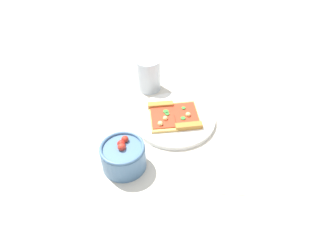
{
  "coord_description": "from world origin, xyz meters",
  "views": [
    {
      "loc": [
        -0.65,
        -0.16,
        0.62
      ],
      "look_at": [
        -0.04,
        -0.04,
        0.03
      ],
      "focal_mm": 32.38,
      "sensor_mm": 36.0,
      "label": 1
    }
  ],
  "objects_px": {
    "salad_bowl": "(123,156)",
    "soda_glass": "(149,75)",
    "pizza_slice_near": "(186,117)",
    "paper_napkin": "(230,177)",
    "plate": "(175,119)",
    "pizza_slice_far": "(163,115)"
  },
  "relations": [
    {
      "from": "pizza_slice_near",
      "to": "plate",
      "type": "bearing_deg",
      "value": 92.79
    },
    {
      "from": "plate",
      "to": "soda_glass",
      "type": "bearing_deg",
      "value": 37.63
    },
    {
      "from": "pizza_slice_near",
      "to": "paper_napkin",
      "type": "relative_size",
      "value": 1.29
    },
    {
      "from": "paper_napkin",
      "to": "soda_glass",
      "type": "bearing_deg",
      "value": 41.26
    },
    {
      "from": "pizza_slice_near",
      "to": "soda_glass",
      "type": "distance_m",
      "value": 0.21
    },
    {
      "from": "pizza_slice_far",
      "to": "plate",
      "type": "bearing_deg",
      "value": -87.21
    },
    {
      "from": "salad_bowl",
      "to": "plate",
      "type": "bearing_deg",
      "value": -26.65
    },
    {
      "from": "salad_bowl",
      "to": "soda_glass",
      "type": "bearing_deg",
      "value": 2.59
    },
    {
      "from": "salad_bowl",
      "to": "paper_napkin",
      "type": "xyz_separation_m",
      "value": [
        0.01,
        -0.27,
        -0.04
      ]
    },
    {
      "from": "plate",
      "to": "pizza_slice_far",
      "type": "xyz_separation_m",
      "value": [
        -0.0,
        0.04,
        0.01
      ]
    },
    {
      "from": "plate",
      "to": "paper_napkin",
      "type": "bearing_deg",
      "value": -136.06
    },
    {
      "from": "pizza_slice_far",
      "to": "salad_bowl",
      "type": "distance_m",
      "value": 0.2
    },
    {
      "from": "plate",
      "to": "soda_glass",
      "type": "xyz_separation_m",
      "value": [
        0.15,
        0.11,
        0.05
      ]
    },
    {
      "from": "soda_glass",
      "to": "paper_napkin",
      "type": "height_order",
      "value": "soda_glass"
    },
    {
      "from": "pizza_slice_far",
      "to": "paper_napkin",
      "type": "bearing_deg",
      "value": -130.38
    },
    {
      "from": "pizza_slice_near",
      "to": "paper_napkin",
      "type": "bearing_deg",
      "value": -142.58
    },
    {
      "from": "plate",
      "to": "paper_napkin",
      "type": "distance_m",
      "value": 0.25
    },
    {
      "from": "salad_bowl",
      "to": "paper_napkin",
      "type": "distance_m",
      "value": 0.27
    },
    {
      "from": "salad_bowl",
      "to": "paper_napkin",
      "type": "height_order",
      "value": "salad_bowl"
    },
    {
      "from": "soda_glass",
      "to": "paper_napkin",
      "type": "relative_size",
      "value": 1.02
    },
    {
      "from": "pizza_slice_far",
      "to": "soda_glass",
      "type": "height_order",
      "value": "soda_glass"
    },
    {
      "from": "paper_napkin",
      "to": "salad_bowl",
      "type": "bearing_deg",
      "value": 92.89
    }
  ]
}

